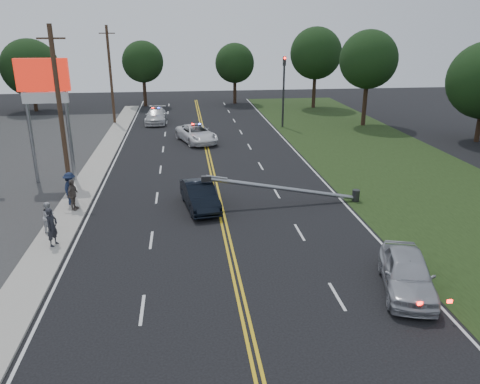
{
  "coord_description": "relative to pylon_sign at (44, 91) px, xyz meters",
  "views": [
    {
      "loc": [
        -1.93,
        -17.07,
        9.82
      ],
      "look_at": [
        0.87,
        5.69,
        1.7
      ],
      "focal_mm": 35.0,
      "sensor_mm": 36.0,
      "label": 1
    }
  ],
  "objects": [
    {
      "name": "bystander_c",
      "position": [
        1.99,
        -4.76,
        -4.92
      ],
      "size": [
        0.86,
        1.31,
        1.91
      ],
      "primitive_type": "imported",
      "rotation": [
        0.0,
        0.0,
        1.44
      ],
      "color": "#1A2541",
      "rests_on": "sidewalk"
    },
    {
      "name": "pylon_sign",
      "position": [
        0.0,
        0.0,
        0.0
      ],
      "size": [
        3.2,
        0.35,
        8.0
      ],
      "color": "gray",
      "rests_on": "ground"
    },
    {
      "name": "waiting_sedan",
      "position": [
        17.01,
        -15.88,
        -5.22
      ],
      "size": [
        3.06,
        4.89,
        1.55
      ],
      "primitive_type": "imported",
      "rotation": [
        0.0,
        0.0,
        -0.29
      ],
      "color": "#AEB0B7",
      "rests_on": "ground"
    },
    {
      "name": "emergency_b",
      "position": [
        5.73,
        19.71,
        -5.23
      ],
      "size": [
        2.29,
        5.37,
        1.54
      ],
      "primitive_type": "imported",
      "rotation": [
        0.0,
        0.0,
        -0.02
      ],
      "color": "silver",
      "rests_on": "ground"
    },
    {
      "name": "utility_pole_far",
      "position": [
        1.3,
        20.0,
        -0.91
      ],
      "size": [
        1.6,
        0.28,
        10.0
      ],
      "color": "#382619",
      "rests_on": "ground"
    },
    {
      "name": "bystander_d",
      "position": [
        2.31,
        -5.66,
        -4.99
      ],
      "size": [
        0.69,
        1.11,
        1.77
      ],
      "primitive_type": "imported",
      "rotation": [
        0.0,
        0.0,
        1.31
      ],
      "color": "#5E524B",
      "rests_on": "sidewalk"
    },
    {
      "name": "utility_pole_mid",
      "position": [
        1.3,
        -2.0,
        -0.91
      ],
      "size": [
        1.6,
        0.28,
        10.0
      ],
      "color": "#382619",
      "rests_on": "ground"
    },
    {
      "name": "tree_9",
      "position": [
        27.45,
        15.93,
        0.68
      ],
      "size": [
        5.85,
        5.85,
        9.62
      ],
      "color": "black",
      "rests_on": "ground"
    },
    {
      "name": "emergency_a",
      "position": [
        9.73,
        10.33,
        -5.24
      ],
      "size": [
        4.08,
        5.97,
        1.52
      ],
      "primitive_type": "imported",
      "rotation": [
        0.0,
        0.0,
        0.31
      ],
      "color": "white",
      "rests_on": "ground"
    },
    {
      "name": "tree_8",
      "position": [
        25.29,
        27.65,
        0.7
      ],
      "size": [
        6.36,
        6.36,
        9.89
      ],
      "color": "black",
      "rests_on": "ground"
    },
    {
      "name": "crashed_sedan",
      "position": [
        9.35,
        -5.94,
        -5.25
      ],
      "size": [
        2.31,
        4.75,
        1.5
      ],
      "primitive_type": "imported",
      "rotation": [
        0.0,
        0.0,
        0.16
      ],
      "color": "black",
      "rests_on": "ground"
    },
    {
      "name": "bystander_b",
      "position": [
        1.76,
        -8.55,
        -5.1
      ],
      "size": [
        0.77,
        0.88,
        1.55
      ],
      "primitive_type": "imported",
      "rotation": [
        0.0,
        0.0,
        1.3
      ],
      "color": "#B9B9BE",
      "rests_on": "sidewalk"
    },
    {
      "name": "sidewalk",
      "position": [
        2.1,
        -4.0,
        -5.94
      ],
      "size": [
        1.8,
        70.0,
        0.12
      ],
      "primitive_type": "cube",
      "color": "#A5A095",
      "rests_on": "ground"
    },
    {
      "name": "tree_5",
      "position": [
        -9.32,
        29.18,
        -0.81
      ],
      "size": [
        6.76,
        6.76,
        8.57
      ],
      "color": "black",
      "rests_on": "ground"
    },
    {
      "name": "bystander_a",
      "position": [
        2.33,
        -10.23,
        -4.96
      ],
      "size": [
        0.66,
        0.79,
        1.84
      ],
      "primitive_type": "imported",
      "rotation": [
        0.0,
        0.0,
        1.2
      ],
      "color": "#222329",
      "rests_on": "sidewalk"
    },
    {
      "name": "centerline_yellow",
      "position": [
        10.5,
        -4.0,
        -5.99
      ],
      "size": [
        0.36,
        80.0,
        0.0
      ],
      "primitive_type": "cube",
      "color": "gold",
      "rests_on": "ground"
    },
    {
      "name": "fallen_streetlight",
      "position": [
        14.69,
        -6.0,
        -5.08
      ],
      "size": [
        9.36,
        0.44,
        1.91
      ],
      "color": "#2D2D30",
      "rests_on": "ground"
    },
    {
      "name": "grass_verge",
      "position": [
        24.0,
        -4.0,
        -5.99
      ],
      "size": [
        12.0,
        80.0,
        0.01
      ],
      "primitive_type": "cube",
      "color": "black",
      "rests_on": "ground"
    },
    {
      "name": "tree_6",
      "position": [
        3.79,
        31.57,
        -0.4
      ],
      "size": [
        5.21,
        5.21,
        8.22
      ],
      "color": "black",
      "rests_on": "ground"
    },
    {
      "name": "tree_7",
      "position": [
        15.67,
        32.33,
        -0.72
      ],
      "size": [
        5.16,
        5.16,
        7.87
      ],
      "color": "black",
      "rests_on": "ground"
    },
    {
      "name": "traffic_signal",
      "position": [
        18.8,
        16.0,
        -1.79
      ],
      "size": [
        0.28,
        0.41,
        7.05
      ],
      "color": "#2D2D30",
      "rests_on": "ground"
    },
    {
      "name": "ground",
      "position": [
        10.5,
        -14.0,
        -6.0
      ],
      "size": [
        120.0,
        120.0,
        0.0
      ],
      "primitive_type": "plane",
      "color": "black",
      "rests_on": "ground"
    }
  ]
}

